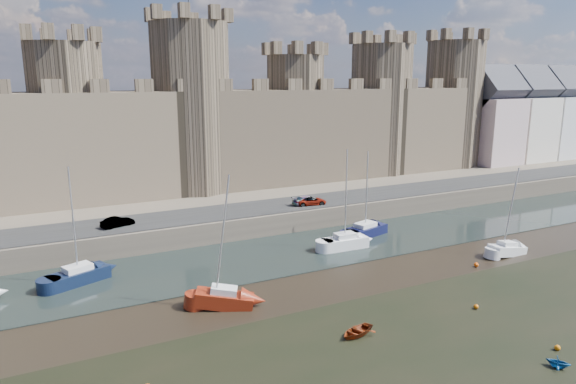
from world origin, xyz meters
The scene contains 19 objects.
ground centered at (0.00, 0.00, 0.00)m, with size 160.00×160.00×0.00m, color black.
water_channel centered at (0.00, 24.00, 0.04)m, with size 160.00×12.00×0.08m, color black.
quay centered at (0.00, 60.00, 1.25)m, with size 160.00×60.00×2.50m, color #4C443A.
road centered at (0.00, 34.00, 2.55)m, with size 160.00×7.00×0.10m, color black.
castle centered at (-0.64, 48.00, 11.67)m, with size 108.50×11.00×29.00m.
townhouses centered at (71.50, 46.00, 10.59)m, with size 35.50×9.05×18.13m.
car_1 centered at (-11.02, 33.25, 3.08)m, with size 1.22×3.51×1.16m, color gray.
car_2 centered at (12.03, 32.83, 3.08)m, with size 1.63×4.00×1.16m, color gray.
car_3 centered at (12.35, 32.46, 3.05)m, with size 1.81×3.94×1.09m, color gray.
sailboat_1 centered at (-15.82, 25.03, 0.83)m, with size 5.74×3.96×10.72m.
sailboat_2 centered at (11.04, 22.42, 0.85)m, with size 5.10×2.13×10.87m.
sailboat_3 centered at (15.65, 25.19, 0.78)m, with size 6.12×3.71×10.04m.
sailboat_4 centered at (-5.61, 14.51, 0.79)m, with size 5.03×3.59×10.98m.
sailboat_5 centered at (25.29, 13.16, 0.69)m, with size 4.37×1.80×9.33m.
dinghy_4 centered at (1.39, 5.75, 0.29)m, with size 1.99×0.58×2.78m, color maroon.
dinghy_5 centered at (10.64, -3.60, 0.39)m, with size 1.27×0.77×1.47m, color #134D88.
buoy_2 centered at (12.57, -2.13, 0.20)m, with size 0.40×0.40×0.40m, color #D06B09.
buoy_3 centered at (19.71, 12.00, 0.23)m, with size 0.45×0.45×0.45m, color #E84F0A.
buoy_5 centered at (12.50, 5.09, 0.20)m, with size 0.40×0.40×0.40m, color #C65C08.
Camera 1 is at (-18.23, -22.51, 18.37)m, focal length 32.00 mm.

